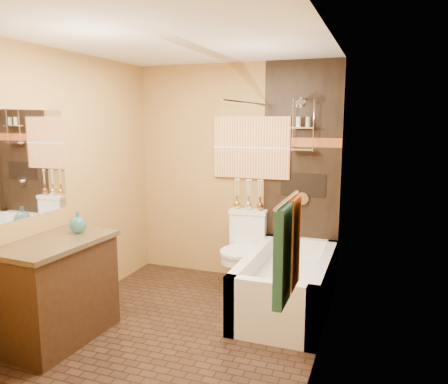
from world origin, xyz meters
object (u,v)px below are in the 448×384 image
at_px(sunset_painting, 251,148).
at_px(toilet, 243,249).
at_px(bathtub, 287,288).
at_px(vanity, 57,290).

height_order(sunset_painting, toilet, sunset_painting).
height_order(sunset_painting, bathtub, sunset_painting).
distance_m(bathtub, toilet, 0.78).
bearing_deg(bathtub, sunset_painting, 129.61).
bearing_deg(bathtub, vanity, -144.11).
relative_size(sunset_painting, vanity, 0.88).
xyz_separation_m(sunset_painting, bathtub, (0.60, -0.73, -1.33)).
bearing_deg(vanity, bathtub, 39.11).
distance_m(sunset_painting, toilet, 1.16).
xyz_separation_m(bathtub, vanity, (-1.72, -1.25, 0.22)).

